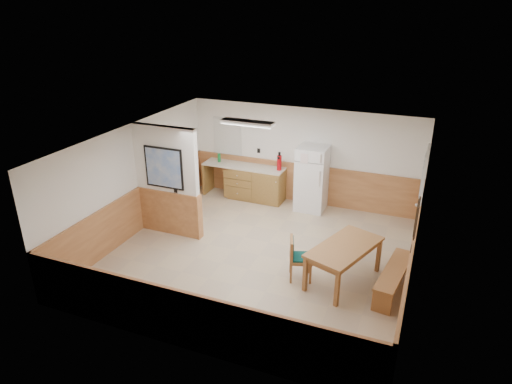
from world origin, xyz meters
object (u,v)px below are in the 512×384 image
at_px(dining_chair, 296,255).
at_px(soap_bottle, 219,158).
at_px(refrigerator, 312,178).
at_px(dining_bench, 394,274).
at_px(dining_table, 344,250).
at_px(fire_extinguisher, 279,162).

bearing_deg(dining_chair, soap_bottle, 115.62).
bearing_deg(refrigerator, dining_bench, -50.21).
distance_m(refrigerator, dining_table, 3.24).
xyz_separation_m(fire_extinguisher, soap_bottle, (-1.70, -0.00, -0.09)).
bearing_deg(fire_extinguisher, refrigerator, -10.53).
distance_m(dining_bench, soap_bottle, 5.79).
height_order(dining_table, dining_bench, dining_table).
bearing_deg(fire_extinguisher, dining_chair, -71.65).
bearing_deg(refrigerator, soap_bottle, 178.97).
bearing_deg(dining_bench, refrigerator, 137.49).
bearing_deg(dining_chair, dining_table, -3.08).
xyz_separation_m(dining_table, dining_bench, (0.93, 0.03, -0.31)).
relative_size(dining_bench, soap_bottle, 6.72).
height_order(dining_table, soap_bottle, soap_bottle).
bearing_deg(dining_table, fire_extinguisher, 147.99).
xyz_separation_m(dining_bench, soap_bottle, (-4.95, 2.93, 0.68)).
bearing_deg(soap_bottle, dining_bench, -30.61).
relative_size(dining_table, dining_chair, 2.09).
distance_m(refrigerator, dining_chair, 3.22).
xyz_separation_m(refrigerator, fire_extinguisher, (-0.89, 0.06, 0.29)).
xyz_separation_m(refrigerator, dining_bench, (2.36, -2.87, -0.48)).
height_order(dining_table, fire_extinguisher, fire_extinguisher).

